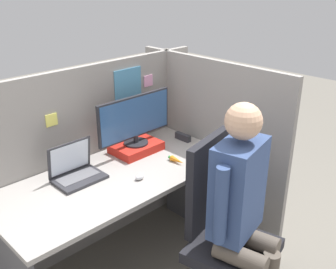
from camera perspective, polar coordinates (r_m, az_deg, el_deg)
name	(u,v)px	position (r m, az deg, el deg)	size (l,w,h in m)	color
cubicle_panel_back	(85,163)	(2.86, -11.99, -4.02)	(2.09, 0.05, 1.38)	gray
cubicle_panel_right	(208,148)	(3.03, 5.84, -1.99)	(0.04, 1.36, 1.38)	gray
desk	(119,198)	(2.64, -7.14, -9.18)	(1.59, 0.72, 0.75)	#9E9993
paper_box	(136,147)	(2.83, -4.63, -1.85)	(0.34, 0.25, 0.06)	red
monitor	(135,119)	(2.75, -4.82, 2.30)	(0.62, 0.18, 0.35)	#232328
laptop	(76,172)	(2.52, -13.15, -5.33)	(0.30, 0.22, 0.23)	#2D2D33
mouse	(140,177)	(2.47, -4.13, -6.17)	(0.06, 0.04, 0.04)	silver
stapler	(183,137)	(3.01, 2.17, -0.35)	(0.04, 0.14, 0.05)	#2D2D33
carrot_toy	(177,160)	(2.66, 1.32, -3.78)	(0.04, 0.14, 0.04)	orange
office_chair	(222,227)	(2.42, 7.82, -13.12)	(0.55, 0.60, 1.07)	black
person	(243,205)	(2.19, 10.84, -9.97)	(0.47, 0.44, 1.36)	brown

